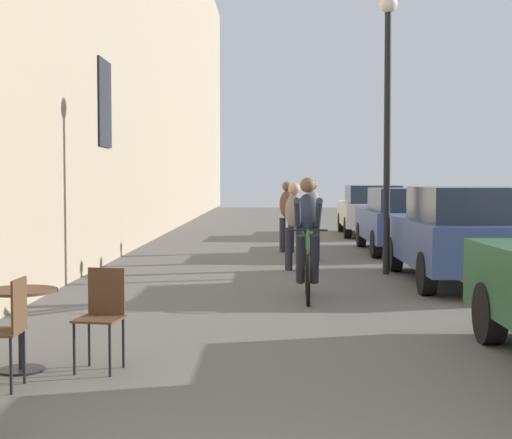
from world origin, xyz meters
TOP-DOWN VIEW (x-y plane):
  - cafe_table_mid at (-2.13, 4.01)m, footprint 0.64×0.64m
  - cafe_chair_mid_toward_street at (-2.05, 3.43)m, footprint 0.38×0.38m
  - cafe_chair_mid_toward_wall at (-1.43, 4.09)m, footprint 0.44×0.44m
  - cyclist_on_bicycle at (0.59, 8.29)m, footprint 0.52×1.76m
  - pedestrian_near at (0.50, 11.62)m, footprint 0.37×0.28m
  - pedestrian_mid at (0.91, 13.29)m, footprint 0.38×0.30m
  - pedestrian_far at (0.44, 15.19)m, footprint 0.37×0.28m
  - street_lamp at (2.12, 11.06)m, footprint 0.32×0.32m
  - parked_car_second at (3.16, 9.89)m, footprint 1.87×4.39m
  - parked_car_third at (3.12, 15.18)m, footprint 1.77×4.18m
  - parked_car_fourth at (3.11, 20.75)m, footprint 1.88×4.28m

SIDE VIEW (x-z plane):
  - cafe_chair_mid_toward_street at x=-2.05m, z-range 0.07..0.96m
  - cafe_chair_mid_toward_wall at x=-1.43m, z-range 0.07..0.96m
  - cafe_table_mid at x=-2.13m, z-range 0.16..0.88m
  - parked_car_third at x=3.12m, z-range 0.03..1.51m
  - parked_car_fourth at x=3.11m, z-range 0.03..1.53m
  - parked_car_second at x=3.16m, z-range 0.03..1.59m
  - cyclist_on_bicycle at x=0.59m, z-range -0.06..1.68m
  - pedestrian_near at x=0.50m, z-range 0.10..1.72m
  - pedestrian_far at x=0.44m, z-range 0.10..1.74m
  - pedestrian_mid at x=0.91m, z-range 0.11..1.78m
  - street_lamp at x=2.12m, z-range 0.66..5.56m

